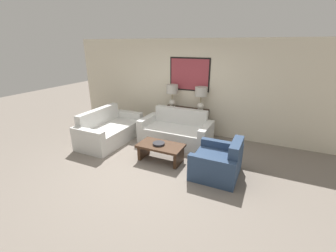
% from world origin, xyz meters
% --- Properties ---
extents(ground_plane, '(20.00, 20.00, 0.00)m').
position_xyz_m(ground_plane, '(0.00, 0.00, 0.00)').
color(ground_plane, slate).
extents(back_wall, '(7.62, 0.12, 2.65)m').
position_xyz_m(back_wall, '(0.00, 2.51, 1.33)').
color(back_wall, beige).
rests_on(back_wall, ground_plane).
extents(console_table, '(1.28, 0.39, 0.77)m').
position_xyz_m(console_table, '(0.00, 2.24, 0.38)').
color(console_table, '#332319').
rests_on(console_table, ground_plane).
extents(table_lamp_left, '(0.34, 0.34, 0.65)m').
position_xyz_m(table_lamp_left, '(-0.43, 2.24, 1.20)').
color(table_lamp_left, silver).
rests_on(table_lamp_left, console_table).
extents(table_lamp_right, '(0.34, 0.34, 0.65)m').
position_xyz_m(table_lamp_right, '(0.43, 2.24, 1.20)').
color(table_lamp_right, silver).
rests_on(table_lamp_right, console_table).
extents(couch_by_back_wall, '(1.85, 0.93, 0.86)m').
position_xyz_m(couch_by_back_wall, '(0.00, 1.56, 0.29)').
color(couch_by_back_wall, silver).
rests_on(couch_by_back_wall, ground_plane).
extents(couch_by_side, '(0.93, 1.85, 0.86)m').
position_xyz_m(couch_by_side, '(-1.67, 0.86, 0.29)').
color(couch_by_side, silver).
rests_on(couch_by_side, ground_plane).
extents(coffee_table, '(1.02, 0.57, 0.39)m').
position_xyz_m(coffee_table, '(0.09, 0.46, 0.28)').
color(coffee_table, '#3D2616').
rests_on(coffee_table, ground_plane).
extents(decorative_bowl, '(0.27, 0.27, 0.05)m').
position_xyz_m(decorative_bowl, '(0.05, 0.45, 0.41)').
color(decorative_bowl, '#232328').
rests_on(decorative_bowl, coffee_table).
extents(armchair_near_back_wall, '(0.89, 0.98, 0.79)m').
position_xyz_m(armchair_near_back_wall, '(1.40, 0.43, 0.27)').
color(armchair_near_back_wall, navy).
rests_on(armchair_near_back_wall, ground_plane).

